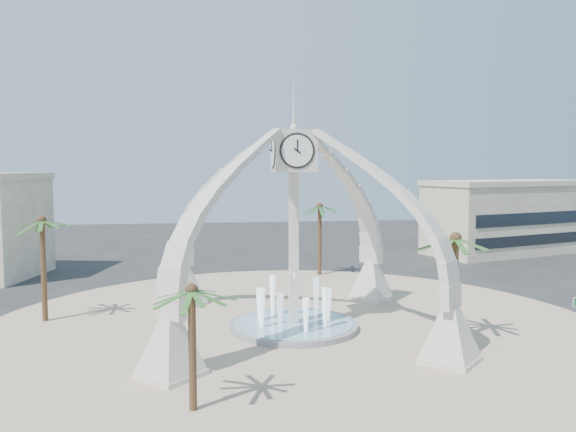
{
  "coord_description": "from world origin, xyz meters",
  "views": [
    {
      "loc": [
        -5.23,
        -33.86,
        10.03
      ],
      "look_at": [
        -0.07,
        2.0,
        6.94
      ],
      "focal_mm": 35.0,
      "sensor_mm": 36.0,
      "label": 1
    }
  ],
  "objects": [
    {
      "name": "ground",
      "position": [
        0.0,
        0.0,
        0.0
      ],
      "size": [
        140.0,
        140.0,
        0.0
      ],
      "primitive_type": "plane",
      "color": "#282828",
      "rests_on": "ground"
    },
    {
      "name": "fountain",
      "position": [
        0.0,
        0.0,
        0.29
      ],
      "size": [
        8.0,
        8.0,
        3.62
      ],
      "color": "#99999C",
      "rests_on": "ground"
    },
    {
      "name": "palm_north",
      "position": [
        5.11,
        17.26,
        6.4
      ],
      "size": [
        4.54,
        4.54,
        7.27
      ],
      "rotation": [
        0.0,
        0.0,
        -0.13
      ],
      "color": "brown",
      "rests_on": "ground"
    },
    {
      "name": "plaza",
      "position": [
        0.0,
        0.0,
        0.03
      ],
      "size": [
        40.0,
        40.0,
        0.06
      ],
      "primitive_type": "cylinder",
      "color": "tan",
      "rests_on": "ground"
    },
    {
      "name": "clock_tower",
      "position": [
        -0.0,
        -0.0,
        6.49
      ],
      "size": [
        17.94,
        17.94,
        16.3
      ],
      "color": "beige",
      "rests_on": "ground"
    },
    {
      "name": "palm_east",
      "position": [
        8.8,
        -3.72,
        5.96
      ],
      "size": [
        5.4,
        5.4,
        6.84
      ],
      "rotation": [
        0.0,
        0.0,
        -0.33
      ],
      "color": "brown",
      "rests_on": "ground"
    },
    {
      "name": "palm_south",
      "position": [
        -5.92,
        -11.09,
        5.01
      ],
      "size": [
        4.53,
        4.53,
        5.73
      ],
      "rotation": [
        0.0,
        0.0,
        -0.44
      ],
      "color": "brown",
      "rests_on": "ground"
    },
    {
      "name": "building_ne",
      "position": [
        30.0,
        28.0,
        4.31
      ],
      "size": [
        21.87,
        14.17,
        8.6
      ],
      "rotation": [
        0.0,
        0.0,
        0.31
      ],
      "color": "beige",
      "rests_on": "ground"
    },
    {
      "name": "palm_west",
      "position": [
        -15.86,
        4.08,
        6.56
      ],
      "size": [
        3.91,
        3.91,
        7.4
      ],
      "rotation": [
        0.0,
        0.0,
        0.03
      ],
      "color": "brown",
      "rests_on": "ground"
    }
  ]
}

